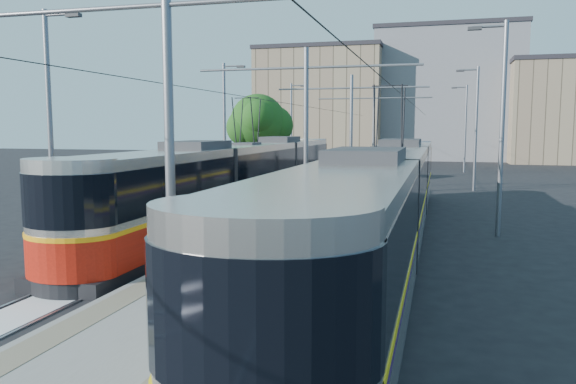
% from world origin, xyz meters
% --- Properties ---
extents(ground, '(160.00, 160.00, 0.00)m').
position_xyz_m(ground, '(0.00, 0.00, 0.00)').
color(ground, black).
rests_on(ground, ground).
extents(platform, '(4.00, 50.00, 0.30)m').
position_xyz_m(platform, '(0.00, 17.00, 0.15)').
color(platform, gray).
rests_on(platform, ground).
extents(tactile_strip_left, '(0.70, 50.00, 0.01)m').
position_xyz_m(tactile_strip_left, '(-1.45, 17.00, 0.30)').
color(tactile_strip_left, gray).
rests_on(tactile_strip_left, platform).
extents(tactile_strip_right, '(0.70, 50.00, 0.01)m').
position_xyz_m(tactile_strip_right, '(1.45, 17.00, 0.30)').
color(tactile_strip_right, gray).
rests_on(tactile_strip_right, platform).
extents(rails, '(8.71, 70.00, 0.03)m').
position_xyz_m(rails, '(0.00, 17.00, 0.02)').
color(rails, gray).
rests_on(rails, ground).
extents(track_arrow, '(1.20, 5.00, 0.01)m').
position_xyz_m(track_arrow, '(-3.60, -3.00, 0.01)').
color(track_arrow, silver).
rests_on(track_arrow, ground).
extents(tram_left, '(2.43, 28.62, 5.50)m').
position_xyz_m(tram_left, '(-3.60, 10.99, 1.71)').
color(tram_left, black).
rests_on(tram_left, ground).
extents(tram_right, '(2.43, 30.10, 5.50)m').
position_xyz_m(tram_right, '(3.60, 5.03, 1.86)').
color(tram_right, black).
rests_on(tram_right, ground).
extents(catenary, '(9.20, 70.00, 7.00)m').
position_xyz_m(catenary, '(0.00, 14.15, 4.52)').
color(catenary, slate).
rests_on(catenary, platform).
extents(street_lamps, '(15.18, 38.22, 8.00)m').
position_xyz_m(street_lamps, '(-0.00, 21.00, 4.18)').
color(street_lamps, slate).
rests_on(street_lamps, ground).
extents(shelter, '(0.72, 1.02, 2.06)m').
position_xyz_m(shelter, '(0.11, 13.28, 1.38)').
color(shelter, black).
rests_on(shelter, platform).
extents(tree, '(4.55, 4.21, 6.62)m').
position_xyz_m(tree, '(-7.61, 25.87, 4.47)').
color(tree, '#382314').
rests_on(tree, ground).
extents(building_left, '(16.32, 12.24, 14.49)m').
position_xyz_m(building_left, '(-10.00, 60.00, 7.25)').
color(building_left, gray).
rests_on(building_left, ground).
extents(building_centre, '(18.36, 14.28, 16.88)m').
position_xyz_m(building_centre, '(6.00, 64.00, 8.45)').
color(building_centre, slate).
rests_on(building_centre, ground).
extents(building_right, '(14.28, 10.20, 12.06)m').
position_xyz_m(building_right, '(20.00, 58.00, 6.04)').
color(building_right, gray).
rests_on(building_right, ground).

